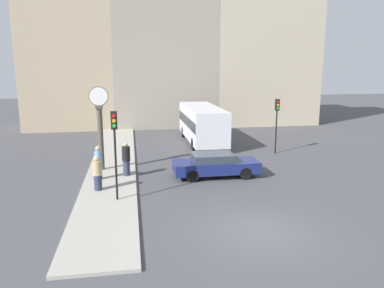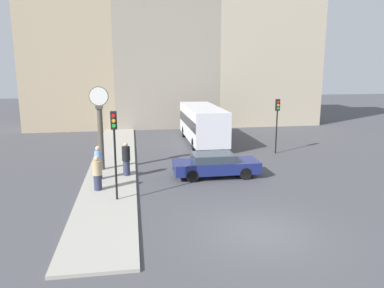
{
  "view_description": "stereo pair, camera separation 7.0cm",
  "coord_description": "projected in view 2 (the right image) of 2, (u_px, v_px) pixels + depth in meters",
  "views": [
    {
      "loc": [
        -4.4,
        -11.83,
        5.81
      ],
      "look_at": [
        -1.26,
        7.29,
        1.74
      ],
      "focal_mm": 35.0,
      "sensor_mm": 36.0,
      "label": 1
    },
    {
      "loc": [
        -4.33,
        -11.84,
        5.81
      ],
      "look_at": [
        -1.26,
        7.29,
        1.74
      ],
      "focal_mm": 35.0,
      "sensor_mm": 36.0,
      "label": 2
    }
  ],
  "objects": [
    {
      "name": "ground_plane",
      "position": [
        259.0,
        232.0,
        13.3
      ],
      "size": [
        120.0,
        120.0,
        0.0
      ],
      "primitive_type": "plane",
      "color": "#47474C"
    },
    {
      "name": "pedestrian_black_jacket",
      "position": [
        126.0,
        159.0,
        19.65
      ],
      "size": [
        0.42,
        0.42,
        1.77
      ],
      "color": "#2D334C",
      "rests_on": "sidewalk_corner"
    },
    {
      "name": "building_row",
      "position": [
        164.0,
        33.0,
        35.32
      ],
      "size": [
        27.93,
        5.0,
        19.52
      ],
      "color": "tan",
      "rests_on": "ground_plane"
    },
    {
      "name": "bus_distant",
      "position": [
        202.0,
        122.0,
        28.4
      ],
      "size": [
        2.4,
        8.14,
        2.78
      ],
      "color": "silver",
      "rests_on": "ground_plane"
    },
    {
      "name": "pedestrian_tan_coat",
      "position": [
        97.0,
        174.0,
        17.33
      ],
      "size": [
        0.43,
        0.43,
        1.62
      ],
      "color": "#2D334C",
      "rests_on": "sidewalk_corner"
    },
    {
      "name": "traffic_light_far",
      "position": [
        277.0,
        115.0,
        24.76
      ],
      "size": [
        0.26,
        0.24,
        3.65
      ],
      "color": "black",
      "rests_on": "ground_plane"
    },
    {
      "name": "pedestrian_blue_stripe",
      "position": [
        99.0,
        163.0,
        18.97
      ],
      "size": [
        0.37,
        0.37,
        1.73
      ],
      "color": "#2D334C",
      "rests_on": "sidewalk_corner"
    },
    {
      "name": "street_clock",
      "position": [
        100.0,
        128.0,
        20.48
      ],
      "size": [
        1.05,
        0.38,
        4.6
      ],
      "color": "#4C473D",
      "rests_on": "sidewalk_corner"
    },
    {
      "name": "traffic_light_near",
      "position": [
        114.0,
        137.0,
        15.69
      ],
      "size": [
        0.26,
        0.24,
        3.84
      ],
      "color": "black",
      "rests_on": "sidewalk_corner"
    },
    {
      "name": "sidewalk_corner",
      "position": [
        114.0,
        162.0,
        22.85
      ],
      "size": [
        2.6,
        25.57,
        0.12
      ],
      "primitive_type": "cube",
      "color": "#A39E93",
      "rests_on": "ground_plane"
    },
    {
      "name": "sedan_car",
      "position": [
        215.0,
        165.0,
        19.85
      ],
      "size": [
        4.51,
        1.74,
        1.27
      ],
      "color": "navy",
      "rests_on": "ground_plane"
    }
  ]
}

